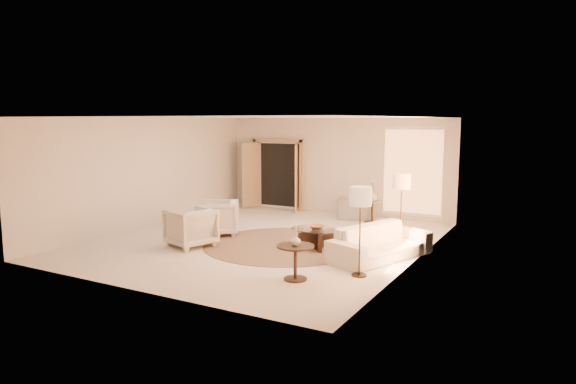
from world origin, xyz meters
The scene contains 18 objects.
room centered at (0.00, 0.00, 1.40)m, with size 7.04×8.04×2.83m.
windows_right centered at (3.45, 0.10, 1.35)m, with size 0.10×6.40×2.40m, color #FFA966, non-canonical shape.
window_back_corner centered at (2.30, 3.95, 1.35)m, with size 1.70×0.10×2.40m, color #FFA966, non-canonical shape.
curtains_right centered at (3.40, 1.00, 1.30)m, with size 0.06×5.20×2.60m, color #BFB484, non-canonical shape.
french_doors centered at (-1.90, 3.82, 1.07)m, with size 1.95×0.66×2.16m.
area_rug centered at (0.62, -0.17, 0.01)m, with size 3.55×3.55×0.01m, color #402C20.
sofa centered at (2.85, -0.22, 0.33)m, with size 2.28×0.89×0.67m, color beige.
armchair_left centered at (-1.28, 0.00, 0.45)m, with size 0.88×0.82×0.90m, color beige.
armchair_right centered at (-1.12, -1.25, 0.46)m, with size 0.89×0.84×0.92m, color beige.
accent_chair centered at (0.87, 3.40, 0.40)m, with size 0.91×0.59×0.80m, color gray.
coffee_table centered at (1.39, -0.11, 0.27)m, with size 1.18×1.18×0.43m.
end_table centered at (2.01, -2.25, 0.42)m, with size 0.65×0.65×0.61m.
side_table centered at (1.47, 3.12, 0.36)m, with size 0.51×0.51×0.59m.
floor_lamp_near centered at (2.90, 0.94, 1.37)m, with size 0.39×0.39×1.61m.
floor_lamp_far centered at (2.90, -1.51, 1.36)m, with size 0.39×0.39×1.59m.
bowl centered at (1.39, -0.11, 0.47)m, with size 0.32×0.32×0.08m, color brown.
end_vase centered at (2.01, -2.25, 0.70)m, with size 0.18×0.18×0.19m, color silver.
side_vase centered at (1.47, 3.12, 0.72)m, with size 0.25×0.25×0.26m, color silver.
Camera 1 is at (6.06, -9.81, 2.74)m, focal length 32.00 mm.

